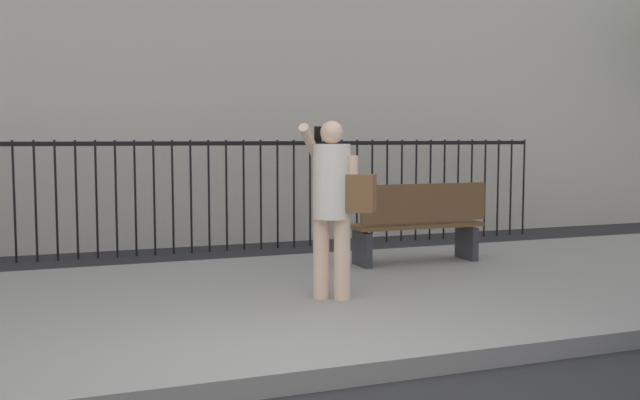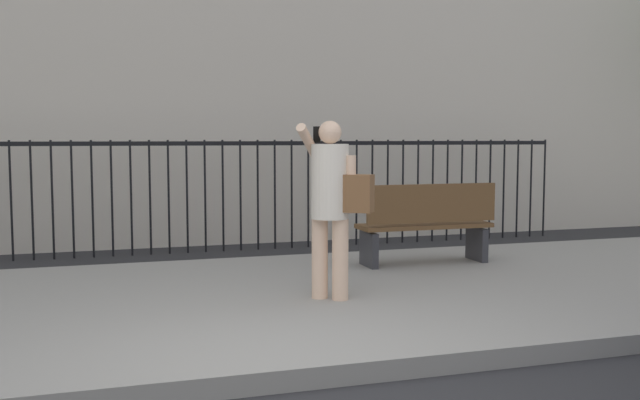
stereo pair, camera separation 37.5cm
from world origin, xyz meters
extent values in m
plane|color=#28282B|center=(0.00, 0.00, 0.00)|extent=(60.00, 60.00, 0.00)
cube|color=gray|center=(0.00, 2.20, 0.07)|extent=(28.00, 4.40, 0.15)
cube|color=black|center=(0.00, 5.90, 1.55)|extent=(12.00, 0.04, 0.06)
cylinder|color=black|center=(-2.17, 5.90, 0.80)|extent=(0.03, 0.03, 1.60)
cylinder|color=black|center=(-1.91, 5.90, 0.80)|extent=(0.03, 0.03, 1.60)
cylinder|color=black|center=(-1.66, 5.90, 0.80)|extent=(0.03, 0.03, 1.60)
cylinder|color=black|center=(-1.40, 5.90, 0.80)|extent=(0.03, 0.03, 1.60)
cylinder|color=black|center=(-1.15, 5.90, 0.80)|extent=(0.03, 0.03, 1.60)
cylinder|color=black|center=(-0.89, 5.90, 0.80)|extent=(0.03, 0.03, 1.60)
cylinder|color=black|center=(-0.64, 5.90, 0.80)|extent=(0.03, 0.03, 1.60)
cylinder|color=black|center=(-0.38, 5.90, 0.80)|extent=(0.03, 0.03, 1.60)
cylinder|color=black|center=(-0.13, 5.90, 0.80)|extent=(0.03, 0.03, 1.60)
cylinder|color=black|center=(0.13, 5.90, 0.80)|extent=(0.03, 0.03, 1.60)
cylinder|color=black|center=(0.38, 5.90, 0.80)|extent=(0.03, 0.03, 1.60)
cylinder|color=black|center=(0.64, 5.90, 0.80)|extent=(0.03, 0.03, 1.60)
cylinder|color=black|center=(0.89, 5.90, 0.80)|extent=(0.03, 0.03, 1.60)
cylinder|color=black|center=(1.15, 5.90, 0.80)|extent=(0.03, 0.03, 1.60)
cylinder|color=black|center=(1.40, 5.90, 0.80)|extent=(0.03, 0.03, 1.60)
cylinder|color=black|center=(1.66, 5.90, 0.80)|extent=(0.03, 0.03, 1.60)
cylinder|color=black|center=(1.91, 5.90, 0.80)|extent=(0.03, 0.03, 1.60)
cylinder|color=black|center=(2.17, 5.90, 0.80)|extent=(0.03, 0.03, 1.60)
cylinder|color=black|center=(2.43, 5.90, 0.80)|extent=(0.03, 0.03, 1.60)
cylinder|color=black|center=(2.68, 5.90, 0.80)|extent=(0.03, 0.03, 1.60)
cylinder|color=black|center=(2.94, 5.90, 0.80)|extent=(0.03, 0.03, 1.60)
cylinder|color=black|center=(3.19, 5.90, 0.80)|extent=(0.03, 0.03, 1.60)
cylinder|color=black|center=(3.45, 5.90, 0.80)|extent=(0.03, 0.03, 1.60)
cylinder|color=black|center=(3.70, 5.90, 0.80)|extent=(0.03, 0.03, 1.60)
cylinder|color=black|center=(3.96, 5.90, 0.80)|extent=(0.03, 0.03, 1.60)
cylinder|color=black|center=(4.21, 5.90, 0.80)|extent=(0.03, 0.03, 1.60)
cylinder|color=black|center=(4.47, 5.90, 0.80)|extent=(0.03, 0.03, 1.60)
cylinder|color=black|center=(4.72, 5.90, 0.80)|extent=(0.03, 0.03, 1.60)
cylinder|color=black|center=(4.98, 5.90, 0.80)|extent=(0.03, 0.03, 1.60)
cylinder|color=black|center=(5.23, 5.90, 0.80)|extent=(0.03, 0.03, 1.60)
cylinder|color=black|center=(5.49, 5.90, 0.80)|extent=(0.03, 0.03, 1.60)
cylinder|color=black|center=(5.74, 5.90, 0.80)|extent=(0.03, 0.03, 1.60)
cylinder|color=black|center=(6.00, 5.90, 0.80)|extent=(0.03, 0.03, 1.60)
cylinder|color=beige|center=(0.83, 1.93, 0.52)|extent=(0.15, 0.15, 0.74)
cylinder|color=beige|center=(0.99, 1.80, 0.52)|extent=(0.15, 0.15, 0.74)
cylinder|color=silver|center=(0.91, 1.86, 1.23)|extent=(0.48, 0.48, 0.68)
sphere|color=beige|center=(0.91, 1.86, 1.68)|extent=(0.21, 0.21, 0.21)
cylinder|color=beige|center=(0.75, 1.99, 1.58)|extent=(0.36, 0.43, 0.37)
cylinder|color=beige|center=(1.07, 1.74, 1.21)|extent=(0.09, 0.09, 0.52)
cube|color=black|center=(0.83, 2.00, 1.66)|extent=(0.06, 0.05, 0.15)
cube|color=brown|center=(1.11, 1.70, 1.13)|extent=(0.32, 0.30, 0.34)
cube|color=brown|center=(2.57, 3.32, 0.60)|extent=(1.60, 0.45, 0.05)
cube|color=brown|center=(2.57, 3.13, 0.88)|extent=(1.60, 0.06, 0.44)
cube|color=#333338|center=(1.87, 3.32, 0.35)|extent=(0.08, 0.41, 0.40)
cube|color=#333338|center=(3.27, 3.32, 0.35)|extent=(0.08, 0.41, 0.40)
camera|label=1|loc=(-1.52, -4.23, 1.63)|focal=40.57mm
camera|label=2|loc=(-1.16, -4.35, 1.63)|focal=40.57mm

